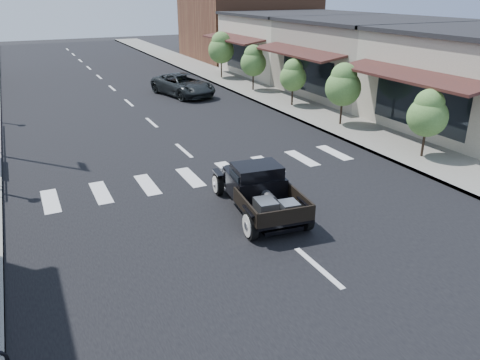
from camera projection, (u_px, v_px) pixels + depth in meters
name	position (u px, v px, depth m)	size (l,w,h in m)	color
ground	(261.00, 218.00, 14.03)	(120.00, 120.00, 0.00)	black
road	(137.00, 110.00, 26.55)	(14.00, 80.00, 0.02)	black
road_markings	(163.00, 133.00, 22.38)	(12.00, 60.00, 0.06)	silver
sidewalk_right	(268.00, 95.00, 29.93)	(3.00, 80.00, 0.15)	gray
storefront_mid	(373.00, 59.00, 30.04)	(10.00, 9.00, 4.50)	gray
storefront_far	(298.00, 45.00, 37.55)	(10.00, 9.00, 4.50)	beige
far_building_right	(248.00, 21.00, 45.62)	(11.00, 10.00, 7.00)	brown
small_tree_a	(426.00, 125.00, 18.35)	(1.56, 1.56, 2.60)	#4D7937
small_tree_b	(342.00, 95.00, 22.78)	(1.73, 1.73, 2.89)	#4D7937
small_tree_c	(293.00, 83.00, 26.68)	(1.52, 1.52, 2.53)	#4D7937
small_tree_d	(253.00, 68.00, 30.76)	(1.68, 1.68, 2.80)	#4D7937
small_tree_e	(221.00, 56.00, 35.10)	(1.93, 1.93, 3.22)	#4D7937
hotrod_pickup	(259.00, 189.00, 14.18)	(2.03, 4.35, 1.51)	black
second_car	(183.00, 85.00, 29.92)	(2.29, 4.96, 1.38)	black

